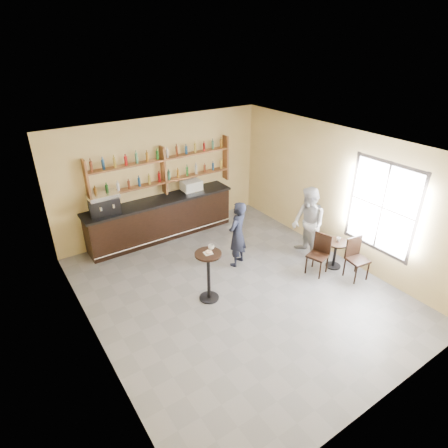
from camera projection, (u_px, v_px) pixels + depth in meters
floor at (237, 290)px, 8.28m from camera, size 7.00×7.00×0.00m
ceiling at (240, 149)px, 6.81m from camera, size 7.00×7.00×0.00m
wall_back at (162, 177)px, 10.12m from camera, size 7.00×0.00×7.00m
wall_front at (393, 327)px, 4.97m from camera, size 7.00×0.00×7.00m
wall_left at (88, 274)px, 6.05m from camera, size 0.00×7.00×7.00m
wall_right at (338, 194)px, 9.04m from camera, size 0.00×7.00×7.00m
window_pane at (382, 207)px, 8.11m from camera, size 0.00×2.00×2.00m
window_frame at (382, 208)px, 8.11m from camera, size 0.04×1.70×2.10m
shelf_unit at (164, 170)px, 9.93m from camera, size 4.00×0.26×1.40m
liquor_bottles at (163, 164)px, 9.85m from camera, size 3.68×0.10×1.00m
bar_counter at (161, 218)px, 10.20m from camera, size 4.11×0.80×1.11m
espresso_machine at (104, 203)px, 9.10m from camera, size 0.78×0.56×0.51m
pastry_case at (191, 186)px, 10.36m from camera, size 0.55×0.44×0.33m
pedestal_table at (209, 276)px, 7.78m from camera, size 0.63×0.63×1.13m
napkin at (208, 253)px, 7.51m from camera, size 0.18×0.18×0.00m
donut at (209, 252)px, 7.50m from camera, size 0.18×0.18×0.05m
cup_pedestal at (211, 247)px, 7.64m from camera, size 0.16×0.16×0.10m
man_main at (237, 234)px, 8.86m from camera, size 0.71×0.61×1.64m
cafe_table at (335, 254)px, 8.96m from camera, size 0.71×0.71×0.69m
cup_cafe at (338, 239)px, 8.81m from camera, size 0.12×0.12×0.09m
chair_west at (318, 255)px, 8.66m from camera, size 0.52×0.52×0.97m
chair_south at (358, 260)px, 8.48m from camera, size 0.48×0.48×0.99m
patron_second at (308, 224)px, 9.12m from camera, size 0.93×1.06×1.84m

